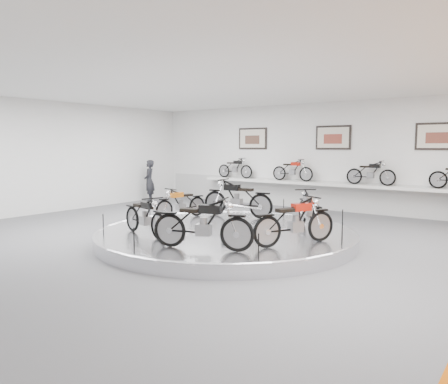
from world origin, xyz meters
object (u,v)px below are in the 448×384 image
Objects in this scene: shelf at (329,184)px; bike_c at (181,203)px; display_platform at (226,236)px; bike_a at (309,209)px; bike_b at (237,198)px; bike_d at (145,216)px; bike_f at (295,221)px; visitor at (149,181)px; bike_e at (203,223)px.

bike_c is (-2.09, -5.73, -0.25)m from shelf.
bike_a is at bearing 42.73° from display_platform.
bike_a is 3.75m from bike_c.
bike_b reaches higher than bike_d.
bike_c is 0.87× the size of bike_f.
bike_f reaches higher than shelf.
shelf is 6.95× the size of bike_d.
bike_f is (2.13, -0.44, 0.66)m from display_platform.
display_platform is 4.04× the size of bike_d.
bike_f is at bearing 22.49° from visitor.
display_platform is 2.22m from bike_e.
bike_f is (0.56, -1.89, 0.03)m from bike_a.
bike_c is at bearing 119.20° from bike_e.
bike_b is at bearing 40.12° from bike_a.
bike_b reaches higher than bike_c.
bike_b is at bearing 144.05° from bike_c.
bike_e is at bearing 11.87° from visitor.
visitor reaches higher than bike_e.
bike_a is 0.95× the size of bike_f.
shelf reaches higher than display_platform.
bike_d is at bearing 97.67° from bike_a.
bike_f is at bearing 84.66° from bike_c.
bike_b is 7.02m from visitor.
bike_d is (-2.72, -3.10, -0.02)m from bike_a.
bike_c is at bearing 101.77° from bike_f.
shelf is 4.66m from bike_b.
bike_d is (-1.15, -8.05, -0.23)m from shelf.
shelf is 8.13m from bike_d.
display_platform is 2.10m from bike_d.
bike_a is at bearing 111.35° from bike_c.
bike_b is (-0.92, -4.56, -0.14)m from shelf.
bike_b is (-2.49, 0.39, 0.07)m from bike_a.
display_platform is 3.68× the size of bike_f.
shelf is 6.13× the size of visitor.
display_platform is 3.56× the size of visitor.
bike_e reaches higher than shelf.
bike_e reaches higher than display_platform.
bike_e is 1.98m from bike_f.
shelf is at bearing 64.20° from visitor.
bike_c is (-3.67, -0.78, -0.04)m from bike_a.
shelf is 7.23× the size of bike_c.
bike_b is at bearing 79.78° from bike_f.
display_platform is at bearing 109.01° from bike_b.
visitor is (-7.40, -1.88, -0.10)m from shelf.
bike_a is at bearing -72.39° from shelf.
bike_e reaches higher than bike_c.
bike_e is at bearing 165.53° from bike_f.
visitor is (-6.25, 6.17, 0.13)m from bike_d.
bike_d is (-0.23, -3.48, -0.09)m from bike_b.
bike_e is (0.84, -8.33, -0.17)m from shelf.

